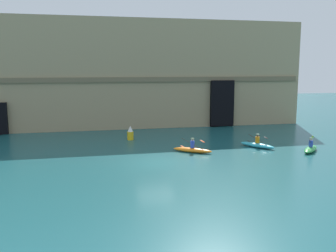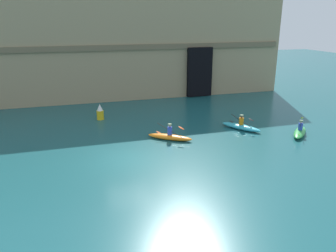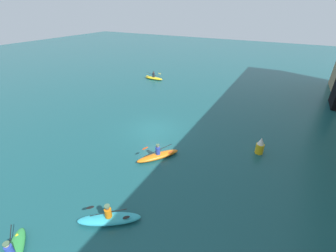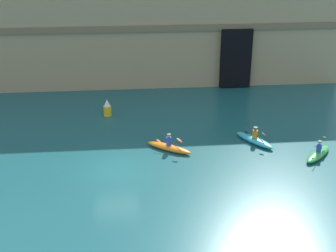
{
  "view_description": "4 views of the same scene",
  "coord_description": "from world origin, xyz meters",
  "px_view_note": "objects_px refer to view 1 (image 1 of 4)",
  "views": [
    {
      "loc": [
        -4.64,
        -24.5,
        6.4
      ],
      "look_at": [
        1.52,
        2.82,
        2.03
      ],
      "focal_mm": 40.0,
      "sensor_mm": 36.0,
      "label": 1
    },
    {
      "loc": [
        -2.76,
        -17.42,
        7.69
      ],
      "look_at": [
        2.44,
        -0.19,
        1.83
      ],
      "focal_mm": 35.0,
      "sensor_mm": 36.0,
      "label": 2
    },
    {
      "loc": [
        14.2,
        9.0,
        9.45
      ],
      "look_at": [
        1.3,
        2.04,
        1.51
      ],
      "focal_mm": 24.0,
      "sensor_mm": 36.0,
      "label": 3
    },
    {
      "loc": [
        0.9,
        -23.86,
        13.24
      ],
      "look_at": [
        3.34,
        3.14,
        1.31
      ],
      "focal_mm": 50.0,
      "sensor_mm": 36.0,
      "label": 4
    }
  ],
  "objects_px": {
    "kayak_cyan": "(257,145)",
    "marker_buoy": "(130,133)",
    "kayak_orange": "(192,149)",
    "kayak_green": "(311,149)"
  },
  "relations": [
    {
      "from": "kayak_cyan",
      "to": "marker_buoy",
      "type": "relative_size",
      "value": 2.37
    },
    {
      "from": "kayak_orange",
      "to": "marker_buoy",
      "type": "xyz_separation_m",
      "value": [
        -4.0,
        6.1,
        0.35
      ]
    },
    {
      "from": "kayak_green",
      "to": "kayak_orange",
      "type": "bearing_deg",
      "value": 124.0
    },
    {
      "from": "marker_buoy",
      "to": "kayak_orange",
      "type": "bearing_deg",
      "value": -56.74
    },
    {
      "from": "kayak_green",
      "to": "kayak_cyan",
      "type": "height_order",
      "value": "kayak_green"
    },
    {
      "from": "kayak_orange",
      "to": "marker_buoy",
      "type": "height_order",
      "value": "marker_buoy"
    },
    {
      "from": "kayak_green",
      "to": "marker_buoy",
      "type": "bearing_deg",
      "value": 103.79
    },
    {
      "from": "kayak_orange",
      "to": "marker_buoy",
      "type": "relative_size",
      "value": 2.3
    },
    {
      "from": "kayak_cyan",
      "to": "kayak_orange",
      "type": "bearing_deg",
      "value": -117.3
    },
    {
      "from": "kayak_orange",
      "to": "kayak_cyan",
      "type": "bearing_deg",
      "value": -138.66
    }
  ]
}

